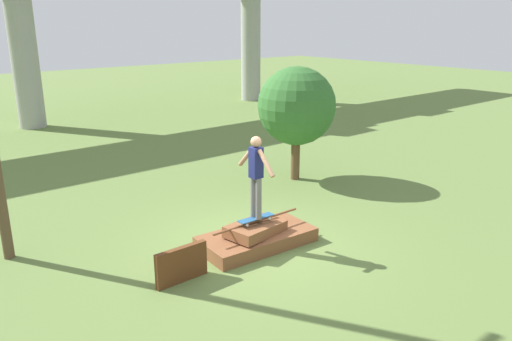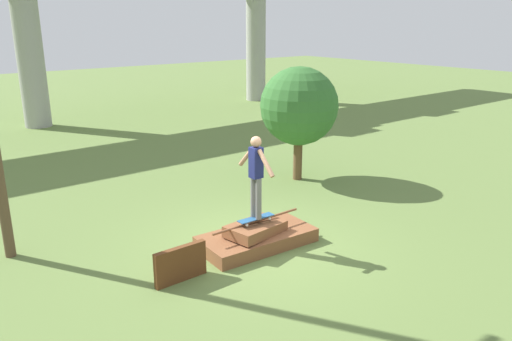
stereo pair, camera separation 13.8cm
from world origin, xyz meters
The scene contains 6 objects.
ground_plane centered at (0.00, 0.00, 0.00)m, with size 80.00×80.00×0.00m, color olive.
scrap_pile centered at (-0.01, -0.01, 0.20)m, with size 2.44×1.30×0.56m.
scrap_plank_loose centered at (-1.97, -0.30, 0.33)m, with size 1.01×0.12×0.65m.
skateboard centered at (-0.07, -0.06, 0.64)m, with size 0.82×0.22×0.09m.
skater centered at (-0.07, -0.06, 1.62)m, with size 0.23×1.11×1.68m.
tree_behind_left centered at (3.72, 2.76, 2.14)m, with size 2.21×2.21×3.25m.
Camera 1 is at (-5.98, -7.28, 4.48)m, focal length 35.00 mm.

